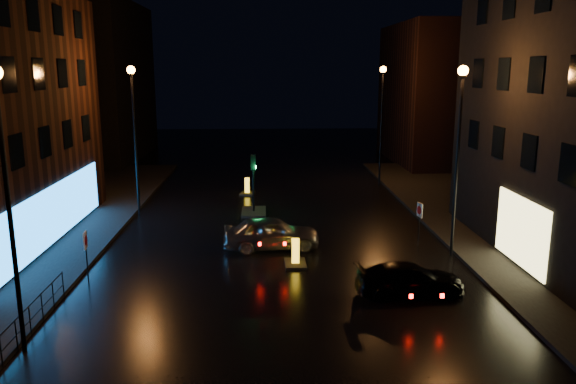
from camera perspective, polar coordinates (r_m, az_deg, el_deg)
name	(u,v)px	position (r m, az deg, el deg)	size (l,w,h in m)	color
ground	(283,316)	(19.54, -0.55, -12.53)	(120.00, 120.00, 0.00)	black
pavement_right	(562,239)	(30.66, 26.10, -4.30)	(12.00, 44.00, 0.15)	black
building_far_left	(94,82)	(54.91, -19.14, 10.52)	(8.00, 16.00, 14.00)	black
building_far_right	(439,94)	(52.13, 15.11, 9.60)	(8.00, 14.00, 12.00)	black
street_lamp_lnear	(5,167)	(17.48, -26.85, 2.24)	(0.44, 0.44, 8.37)	black
street_lamp_lfar	(134,118)	(32.61, -15.40, 7.31)	(0.44, 0.44, 8.37)	black
street_lamp_rnear	(459,132)	(25.28, 16.98, 5.82)	(0.44, 0.44, 8.37)	black
street_lamp_rfar	(382,107)	(40.66, 9.51, 8.53)	(0.44, 0.44, 8.37)	black
traffic_signal	(254,205)	(32.64, -3.51, -1.28)	(1.40, 2.40, 3.45)	black
guard_railing	(29,313)	(19.75, -24.81, -11.12)	(0.05, 6.04, 1.00)	black
silver_hatchback	(271,233)	(26.17, -1.70, -4.17)	(1.79, 4.46, 1.52)	#9CA0A3
dark_sedan	(410,279)	(21.57, 12.27, -8.65)	(1.65, 4.05, 1.17)	black
bollard_near	(295,259)	(24.16, 0.76, -6.85)	(0.92, 1.36, 1.18)	black
bollard_far	(247,191)	(37.56, -4.16, 0.15)	(1.07, 1.41, 1.11)	black
road_sign_left	(86,245)	(23.25, -19.86, -5.06)	(0.10, 0.50, 2.07)	black
road_sign_right	(420,214)	(27.11, 13.22, -2.16)	(0.15, 0.50, 2.08)	black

